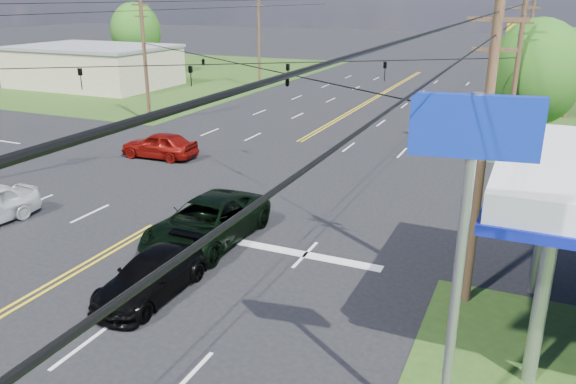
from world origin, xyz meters
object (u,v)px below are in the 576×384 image
at_px(pole_left_far, 259,38).
at_px(polesign_se, 468,184).
at_px(pickup_dkgreen, 207,222).
at_px(pole_right_far, 528,47).
at_px(tree_right_b, 573,65).
at_px(pole_ne, 516,77).
at_px(tree_far_l, 136,31).
at_px(retail_nw, 94,67).
at_px(pole_se, 482,153).
at_px(pole_nw, 145,58).
at_px(suv_black, 152,275).
at_px(tree_right_a, 536,73).

height_order(pole_left_far, polesign_se, pole_left_far).
xyz_separation_m(pole_left_far, pickup_dkgreen, (16.00, -36.50, -4.29)).
bearing_deg(pole_right_far, tree_right_b, -48.81).
bearing_deg(pole_ne, tree_far_l, 152.93).
height_order(retail_nw, pole_se, pole_se).
relative_size(pole_nw, pole_right_far, 0.95).
bearing_deg(retail_nw, tree_far_l, 101.31).
xyz_separation_m(pole_left_far, tree_far_l, (-19.00, 4.00, 0.03)).
distance_m(pole_left_far, suv_black, 44.22).
relative_size(pole_right_far, tree_right_a, 1.22).
bearing_deg(pole_se, tree_far_l, 137.66).
bearing_deg(pole_ne, retail_nw, 163.18).
distance_m(retail_nw, tree_right_b, 46.60).
bearing_deg(tree_right_b, pole_nw, -153.05).
distance_m(pole_nw, tree_right_b, 33.10).
distance_m(pole_se, tree_far_l, 60.88).
bearing_deg(pole_se, pickup_dkgreen, 177.14).
xyz_separation_m(pole_se, tree_right_a, (1.00, 21.00, -0.05)).
bearing_deg(tree_far_l, pole_nw, -50.44).
xyz_separation_m(tree_right_b, tree_far_l, (-48.50, 8.00, 0.98)).
distance_m(pole_se, pole_ne, 18.00).
relative_size(pole_nw, pole_ne, 1.00).
bearing_deg(tree_far_l, tree_right_b, -9.37).
bearing_deg(polesign_se, pole_ne, 90.72).
bearing_deg(tree_right_a, pole_nw, -173.66).
relative_size(retail_nw, tree_right_b, 2.26).
relative_size(pole_nw, polesign_se, 1.23).
distance_m(retail_nw, tree_right_a, 45.21).
distance_m(tree_far_l, pickup_dkgreen, 53.70).
bearing_deg(pole_right_far, polesign_se, -89.59).
xyz_separation_m(pole_se, polesign_se, (0.31, -6.70, 1.15)).
distance_m(pole_se, polesign_se, 6.80).
distance_m(tree_right_b, suv_black, 39.14).
bearing_deg(pole_left_far, pickup_dkgreen, -66.33).
distance_m(pole_nw, polesign_se, 36.10).
relative_size(pole_right_far, polesign_se, 1.30).
bearing_deg(tree_right_a, pole_right_far, 93.58).
height_order(retail_nw, tree_right_b, tree_right_b).
bearing_deg(pole_left_far, suv_black, -67.91).
height_order(retail_nw, tree_far_l, tree_far_l).
bearing_deg(polesign_se, pole_right_far, 90.41).
height_order(pole_ne, pole_left_far, pole_left_far).
relative_size(retail_nw, pole_nw, 1.68).
height_order(pole_left_far, tree_right_a, pole_left_far).
height_order(pole_ne, pickup_dkgreen, pole_ne).
relative_size(pole_ne, tree_right_a, 1.16).
bearing_deg(tree_right_a, retail_nw, 167.20).
distance_m(tree_right_a, pickup_dkgreen, 23.60).
xyz_separation_m(retail_nw, pole_right_far, (43.00, 6.00, 3.17)).
bearing_deg(tree_right_a, pole_ne, -108.43).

